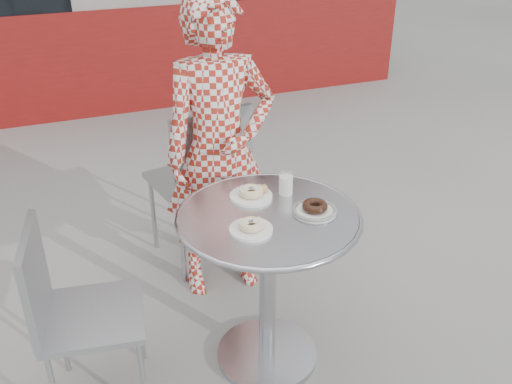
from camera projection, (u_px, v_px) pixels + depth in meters
name	position (u px, v px, depth m)	size (l,w,h in m)	color
ground	(270.00, 355.00, 2.73)	(60.00, 60.00, 0.00)	gray
bistro_table	(268.00, 253.00, 2.45)	(0.78, 0.78, 0.79)	silver
chair_far	(199.00, 211.00, 3.34)	(0.55, 0.55, 0.99)	#9EA0A5
chair_left	(96.00, 348.00, 2.41)	(0.47, 0.46, 0.85)	#9EA0A5
seated_person	(220.00, 152.00, 2.88)	(0.58, 0.38, 1.60)	maroon
plate_far	(252.00, 193.00, 2.48)	(0.19, 0.19, 0.05)	white
plate_near	(251.00, 227.00, 2.24)	(0.17, 0.17, 0.04)	white
plate_checker	(315.00, 209.00, 2.36)	(0.19, 0.19, 0.05)	white
milk_cup	(286.00, 184.00, 2.49)	(0.07, 0.07, 0.10)	white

